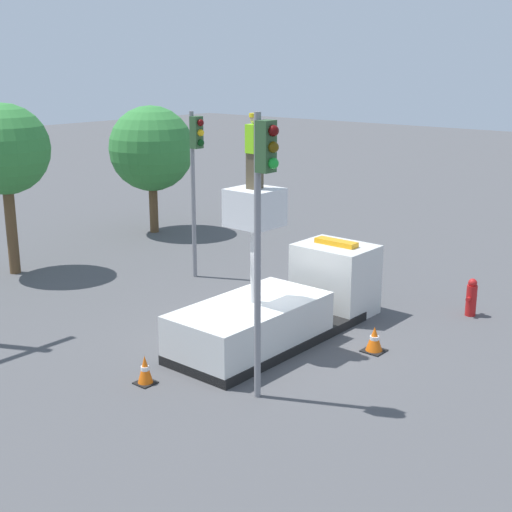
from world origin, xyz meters
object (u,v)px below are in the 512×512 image
(traffic_cone_rear, at_px, (145,370))
(tree_right_bg, at_px, (151,149))
(worker, at_px, (255,151))
(traffic_light_across, at_px, (196,162))
(bucket_truck, at_px, (283,306))
(traffic_cone_curbside, at_px, (374,340))
(fire_hydrant, at_px, (471,298))
(tree_left_bg, at_px, (4,150))
(traffic_light_pole, at_px, (263,203))

(traffic_cone_rear, relative_size, tree_right_bg, 0.13)
(worker, xyz_separation_m, traffic_light_across, (3.41, 5.37, -1.08))
(bucket_truck, xyz_separation_m, traffic_cone_curbside, (0.64, -2.38, -0.52))
(fire_hydrant, height_order, tree_left_bg, tree_left_bg)
(fire_hydrant, xyz_separation_m, tree_left_bg, (-5.98, 13.57, 3.62))
(worker, height_order, tree_left_bg, worker)
(bucket_truck, distance_m, traffic_light_across, 6.57)
(traffic_cone_rear, xyz_separation_m, tree_left_bg, (2.88, 9.92, 3.83))
(worker, height_order, traffic_light_pole, traffic_light_pole)
(bucket_truck, distance_m, traffic_light_pole, 4.97)
(traffic_cone_rear, bearing_deg, fire_hydrant, -22.32)
(fire_hydrant, height_order, tree_right_bg, tree_right_bg)
(bucket_truck, height_order, tree_left_bg, tree_left_bg)
(traffic_light_pole, xyz_separation_m, tree_right_bg, (8.87, 13.29, -0.73))
(traffic_cone_curbside, bearing_deg, bucket_truck, 104.96)
(bucket_truck, distance_m, traffic_cone_rear, 4.30)
(bucket_truck, distance_m, tree_right_bg, 13.04)
(traffic_cone_rear, distance_m, traffic_cone_curbside, 5.68)
(traffic_light_pole, bearing_deg, worker, 43.62)
(worker, xyz_separation_m, traffic_light_pole, (-1.99, -1.89, -0.70))
(bucket_truck, bearing_deg, traffic_cone_curbside, -75.04)
(tree_right_bg, bearing_deg, bucket_truck, -116.85)
(worker, distance_m, tree_left_bg, 10.50)
(traffic_cone_rear, height_order, traffic_cone_curbside, traffic_cone_rear)
(worker, distance_m, traffic_cone_rear, 5.59)
(traffic_cone_rear, bearing_deg, worker, -9.80)
(traffic_light_across, distance_m, fire_hydrant, 9.39)
(worker, distance_m, tree_right_bg, 13.38)
(bucket_truck, relative_size, tree_right_bg, 1.26)
(traffic_light_pole, xyz_separation_m, fire_hydrant, (7.73, -1.21, -3.69))
(traffic_light_pole, relative_size, traffic_cone_curbside, 9.29)
(bucket_truck, bearing_deg, tree_left_bg, 97.36)
(tree_left_bg, bearing_deg, traffic_light_pole, -98.05)
(worker, height_order, traffic_cone_rear, worker)
(fire_hydrant, bearing_deg, tree_left_bg, 113.81)
(fire_hydrant, bearing_deg, traffic_cone_curbside, 169.80)
(traffic_cone_curbside, bearing_deg, traffic_light_pole, 172.57)
(traffic_light_pole, bearing_deg, tree_right_bg, 56.29)
(traffic_light_pole, height_order, traffic_light_across, traffic_light_pole)
(traffic_light_pole, bearing_deg, traffic_light_across, 53.41)
(worker, distance_m, traffic_light_pole, 2.83)
(tree_left_bg, bearing_deg, traffic_light_across, -54.39)
(traffic_cone_curbside, height_order, tree_left_bg, tree_left_bg)
(worker, xyz_separation_m, traffic_cone_curbside, (1.75, -2.38, -4.61))
(fire_hydrant, bearing_deg, traffic_cone_rear, 157.68)
(traffic_light_across, height_order, fire_hydrant, traffic_light_across)
(traffic_light_pole, xyz_separation_m, traffic_cone_curbside, (3.74, -0.49, -3.91))
(tree_left_bg, xyz_separation_m, tree_right_bg, (7.12, 0.93, -0.66))
(worker, bearing_deg, tree_right_bg, 58.88)
(traffic_light_across, xyz_separation_m, traffic_cone_curbside, (-1.66, -7.75, -3.53))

